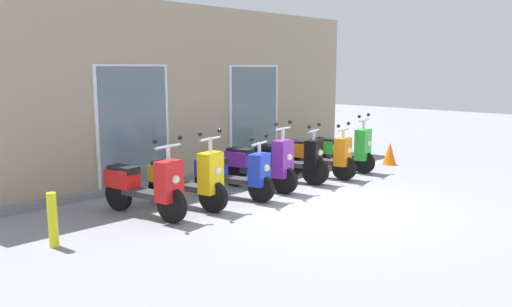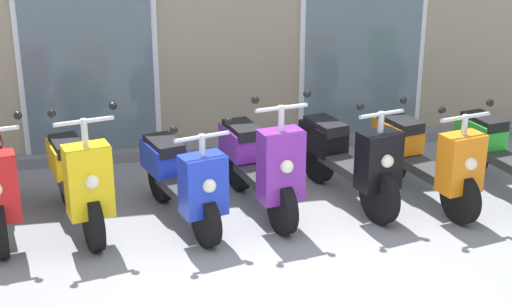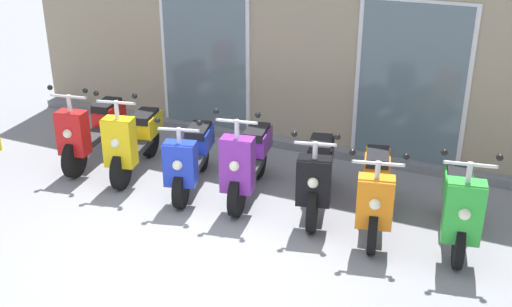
{
  "view_description": "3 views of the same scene",
  "coord_description": "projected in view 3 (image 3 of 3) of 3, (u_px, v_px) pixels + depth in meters",
  "views": [
    {
      "loc": [
        -6.56,
        -5.01,
        2.22
      ],
      "look_at": [
        -0.63,
        0.86,
        0.82
      ],
      "focal_mm": 35.52,
      "sensor_mm": 36.0,
      "label": 1
    },
    {
      "loc": [
        -1.37,
        -5.23,
        3.09
      ],
      "look_at": [
        -0.14,
        0.91,
        0.76
      ],
      "focal_mm": 53.35,
      "sensor_mm": 36.0,
      "label": 2
    },
    {
      "loc": [
        3.06,
        -4.96,
        3.64
      ],
      "look_at": [
        0.26,
        1.02,
        0.76
      ],
      "focal_mm": 43.54,
      "sensor_mm": 36.0,
      "label": 3
    }
  ],
  "objects": [
    {
      "name": "ground_plane",
      "position": [
        195.0,
        247.0,
        6.76
      ],
      "size": [
        40.0,
        40.0,
        0.0
      ],
      "primitive_type": "plane",
      "color": "gray"
    },
    {
      "name": "storefront_facade",
      "position": [
        306.0,
        34.0,
        8.79
      ],
      "size": [
        9.4,
        0.5,
        3.48
      ],
      "color": "gray",
      "rests_on": "ground_plane"
    },
    {
      "name": "scooter_red",
      "position": [
        93.0,
        129.0,
        8.7
      ],
      "size": [
        0.66,
        1.65,
        1.25
      ],
      "color": "black",
      "rests_on": "ground_plane"
    },
    {
      "name": "scooter_yellow",
      "position": [
        134.0,
        139.0,
        8.34
      ],
      "size": [
        0.7,
        1.54,
        1.29
      ],
      "color": "black",
      "rests_on": "ground_plane"
    },
    {
      "name": "scooter_blue",
      "position": [
        191.0,
        156.0,
        7.93
      ],
      "size": [
        0.76,
        1.52,
        1.13
      ],
      "color": "black",
      "rests_on": "ground_plane"
    },
    {
      "name": "scooter_purple",
      "position": [
        248.0,
        160.0,
        7.69
      ],
      "size": [
        0.66,
        1.59,
        1.31
      ],
      "color": "black",
      "rests_on": "ground_plane"
    },
    {
      "name": "scooter_black",
      "position": [
        317.0,
        173.0,
        7.42
      ],
      "size": [
        0.72,
        1.64,
        1.19
      ],
      "color": "black",
      "rests_on": "ground_plane"
    },
    {
      "name": "scooter_orange",
      "position": [
        375.0,
        189.0,
        7.0
      ],
      "size": [
        0.74,
        1.6,
        1.16
      ],
      "color": "black",
      "rests_on": "ground_plane"
    },
    {
      "name": "scooter_green",
      "position": [
        459.0,
        203.0,
        6.66
      ],
      "size": [
        0.65,
        1.5,
        1.28
      ],
      "color": "black",
      "rests_on": "ground_plane"
    }
  ]
}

